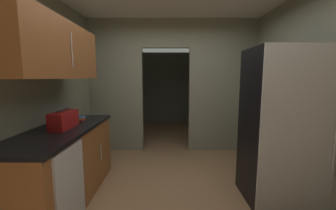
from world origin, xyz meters
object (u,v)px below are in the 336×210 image
(book_stack, at_px, (80,118))
(boombox, at_px, (64,120))
(refrigerator, at_px, (283,127))
(dishwasher, at_px, (72,190))

(book_stack, bearing_deg, boombox, -89.07)
(refrigerator, distance_m, boombox, 2.63)
(boombox, xyz_separation_m, book_stack, (-0.01, 0.45, -0.07))
(dishwasher, bearing_deg, boombox, 119.34)
(boombox, bearing_deg, book_stack, 90.93)
(dishwasher, distance_m, boombox, 0.84)
(refrigerator, bearing_deg, boombox, -179.56)
(dishwasher, bearing_deg, book_stack, 107.26)
(refrigerator, height_order, dishwasher, refrigerator)
(boombox, relative_size, book_stack, 2.75)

